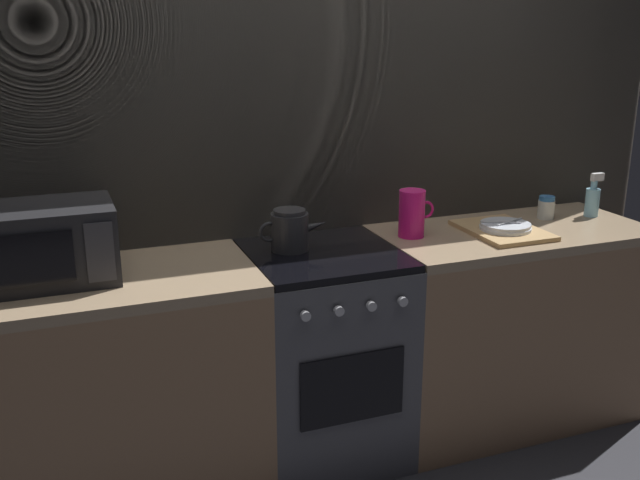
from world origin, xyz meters
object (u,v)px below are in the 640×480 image
(microwave, at_px, (47,243))
(stove_unit, at_px, (324,355))
(pitcher, at_px, (412,213))
(kettle, at_px, (290,230))
(dish_pile, at_px, (503,229))
(spray_bottle, at_px, (593,199))
(spice_jar, at_px, (546,208))

(microwave, bearing_deg, stove_unit, -2.42)
(microwave, height_order, pitcher, microwave)
(stove_unit, xyz_separation_m, kettle, (-0.12, 0.07, 0.53))
(pitcher, relative_size, dish_pile, 0.50)
(stove_unit, height_order, microwave, microwave)
(microwave, distance_m, kettle, 0.90)
(microwave, xyz_separation_m, spray_bottle, (2.38, 0.02, -0.06))
(kettle, bearing_deg, spice_jar, 1.43)
(dish_pile, xyz_separation_m, spice_jar, (0.32, 0.13, 0.03))
(stove_unit, bearing_deg, microwave, 177.58)
(stove_unit, bearing_deg, dish_pile, -2.21)
(kettle, bearing_deg, stove_unit, -31.71)
(stove_unit, bearing_deg, spray_bottle, 2.55)
(pitcher, bearing_deg, spray_bottle, -0.39)
(stove_unit, bearing_deg, kettle, 148.29)
(stove_unit, distance_m, spray_bottle, 1.47)
(pitcher, distance_m, spray_bottle, 0.94)
(microwave, distance_m, pitcher, 1.44)
(dish_pile, height_order, spray_bottle, spray_bottle)
(microwave, distance_m, dish_pile, 1.84)
(spice_jar, distance_m, spray_bottle, 0.23)
(microwave, distance_m, spice_jar, 2.16)
(stove_unit, bearing_deg, pitcher, 9.00)
(microwave, distance_m, spray_bottle, 2.38)
(stove_unit, relative_size, microwave, 1.96)
(stove_unit, height_order, dish_pile, dish_pile)
(spice_jar, relative_size, spray_bottle, 0.52)
(stove_unit, distance_m, pitcher, 0.70)
(spray_bottle, bearing_deg, stove_unit, -177.45)
(kettle, height_order, spice_jar, kettle)
(stove_unit, distance_m, dish_pile, 0.94)
(pitcher, relative_size, spice_jar, 1.90)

